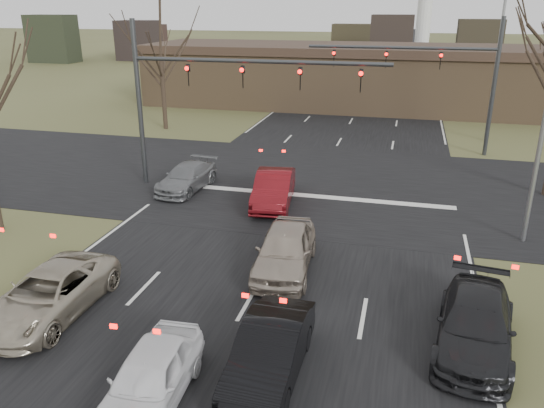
% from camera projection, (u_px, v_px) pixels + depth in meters
% --- Properties ---
extents(ground, '(360.00, 360.00, 0.00)m').
position_uv_depth(ground, '(214.00, 362.00, 13.53)').
color(ground, '#4A4A27').
rests_on(ground, ground).
extents(road_main, '(14.00, 300.00, 0.02)m').
position_uv_depth(road_main, '(376.00, 76.00, 67.94)').
color(road_main, black).
rests_on(road_main, ground).
extents(road_cross, '(200.00, 14.00, 0.02)m').
position_uv_depth(road_cross, '(316.00, 183.00, 27.13)').
color(road_cross, black).
rests_on(road_cross, ground).
extents(building, '(42.40, 10.40, 5.30)m').
position_uv_depth(building, '(384.00, 77.00, 46.59)').
color(building, brown).
rests_on(building, ground).
extents(mast_arm_near, '(12.12, 0.24, 8.00)m').
position_uv_depth(mast_arm_near, '(201.00, 85.00, 24.75)').
color(mast_arm_near, '#383A3D').
rests_on(mast_arm_near, ground).
extents(mast_arm_far, '(11.12, 0.24, 8.00)m').
position_uv_depth(mast_arm_far, '(445.00, 69.00, 31.19)').
color(mast_arm_far, '#383A3D').
rests_on(mast_arm_far, ground).
extents(streetlight_right_near, '(2.34, 0.25, 10.00)m').
position_uv_depth(streetlight_right_near, '(544.00, 96.00, 18.59)').
color(streetlight_right_near, gray).
rests_on(streetlight_right_near, ground).
extents(streetlight_right_far, '(2.34, 0.25, 10.00)m').
position_uv_depth(streetlight_right_far, '(494.00, 55.00, 33.88)').
color(streetlight_right_far, gray).
rests_on(streetlight_right_far, ground).
extents(tree_left_far, '(5.70, 5.70, 9.50)m').
position_uv_depth(tree_left_far, '(158.00, 24.00, 36.64)').
color(tree_left_far, black).
rests_on(tree_left_far, ground).
extents(car_silver_suv, '(2.26, 4.86, 1.35)m').
position_uv_depth(car_silver_suv, '(49.00, 294.00, 15.43)').
color(car_silver_suv, '#ABA08A').
rests_on(car_silver_suv, ground).
extents(car_white_sedan, '(1.77, 3.97, 1.33)m').
position_uv_depth(car_white_sedan, '(150.00, 378.00, 11.96)').
color(car_white_sedan, white).
rests_on(car_white_sedan, ground).
extents(car_black_hatch, '(1.50, 4.24, 1.39)m').
position_uv_depth(car_black_hatch, '(270.00, 352.00, 12.82)').
color(car_black_hatch, black).
rests_on(car_black_hatch, ground).
extents(car_charcoal_sedan, '(2.51, 4.91, 1.36)m').
position_uv_depth(car_charcoal_sedan, '(475.00, 325.00, 13.92)').
color(car_charcoal_sedan, black).
rests_on(car_charcoal_sedan, ground).
extents(car_grey_ahead, '(2.11, 4.44, 1.25)m').
position_uv_depth(car_grey_ahead, '(187.00, 177.00, 26.05)').
color(car_grey_ahead, slate).
rests_on(car_grey_ahead, ground).
extents(car_red_ahead, '(2.18, 4.76, 1.51)m').
position_uv_depth(car_red_ahead, '(274.00, 189.00, 24.04)').
color(car_red_ahead, '#5E0D12').
rests_on(car_red_ahead, ground).
extents(car_silver_ahead, '(2.17, 4.69, 1.55)m').
position_uv_depth(car_silver_ahead, '(285.00, 250.00, 17.99)').
color(car_silver_ahead, '#A79887').
rests_on(car_silver_ahead, ground).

